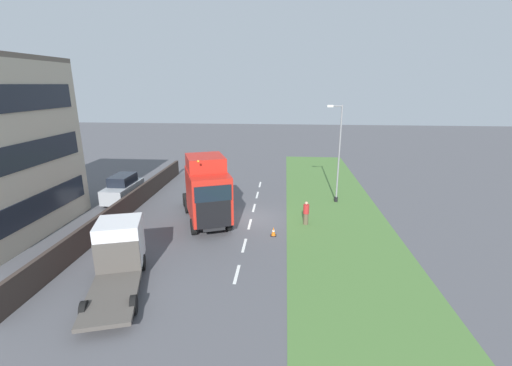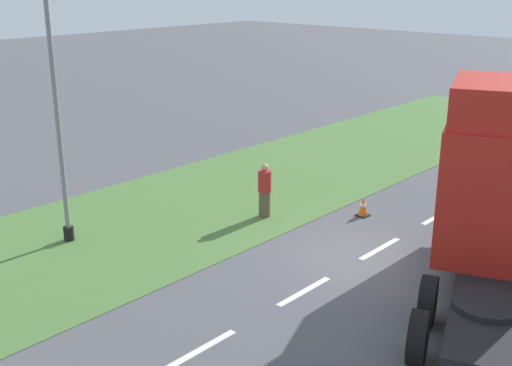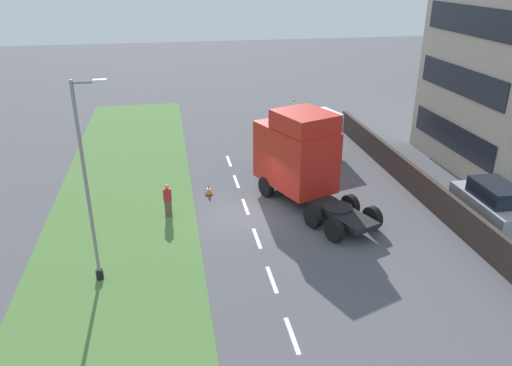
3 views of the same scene
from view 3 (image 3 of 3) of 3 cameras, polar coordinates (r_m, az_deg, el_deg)
ground_plane at (r=24.15m, az=-0.88°, el=-3.64°), size 120.00×120.00×0.00m
grass_verge at (r=24.03m, az=-15.18°, el=-4.67°), size 7.00×44.00×0.01m
lane_markings at (r=23.54m, az=-0.60°, el=-4.41°), size 0.16×17.80×0.00m
boundary_wall at (r=26.66m, az=18.56°, el=-0.49°), size 0.25×24.00×1.45m
lorry_cab at (r=24.85m, az=4.94°, el=3.04°), size 4.94×7.72×4.83m
flatbed_truck at (r=32.02m, az=6.77°, el=5.99°), size 3.71×6.32×2.74m
parked_car at (r=25.08m, az=25.33°, el=-2.37°), size 1.90×4.32×2.15m
lamp_post at (r=18.69m, az=-18.42°, el=-1.06°), size 1.26×0.28×7.68m
pedestrian at (r=24.09m, az=-10.05°, el=-2.00°), size 0.39×0.39×1.63m
traffic_cone_lead at (r=26.19m, az=-5.43°, el=-0.79°), size 0.36×0.36×0.58m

